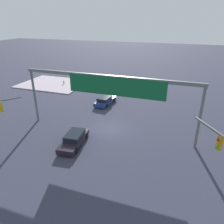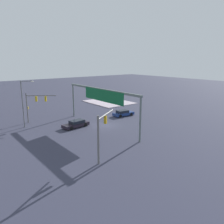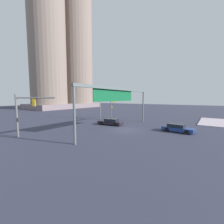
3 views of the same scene
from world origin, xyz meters
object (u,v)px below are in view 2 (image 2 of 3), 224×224
(streetlamp_curved_arm, at_px, (24,101))
(fire_hydrant_on_curb, at_px, (115,102))
(sedan_car_waiting_far, at_px, (123,113))
(sedan_car_approaching, at_px, (76,124))
(traffic_signal_opposite_side, at_px, (34,102))
(traffic_signal_near_corner, at_px, (102,129))

(streetlamp_curved_arm, distance_m, fire_hydrant_on_curb, 26.96)
(sedan_car_waiting_far, bearing_deg, fire_hydrant_on_curb, 62.69)
(streetlamp_curved_arm, relative_size, sedan_car_approaching, 1.64)
(traffic_signal_opposite_side, bearing_deg, streetlamp_curved_arm, -108.19)
(traffic_signal_near_corner, distance_m, traffic_signal_opposite_side, 20.63)
(streetlamp_curved_arm, relative_size, sedan_car_waiting_far, 1.75)
(sedan_car_approaching, distance_m, sedan_car_waiting_far, 11.74)
(traffic_signal_opposite_side, xyz_separation_m, sedan_car_approaching, (-7.16, -4.41, -3.22))
(traffic_signal_near_corner, bearing_deg, sedan_car_waiting_far, 8.72)
(streetlamp_curved_arm, relative_size, fire_hydrant_on_curb, 11.31)
(traffic_signal_near_corner, height_order, traffic_signal_opposite_side, traffic_signal_near_corner)
(sedan_car_approaching, relative_size, sedan_car_waiting_far, 1.07)
(traffic_signal_opposite_side, relative_size, sedan_car_waiting_far, 1.21)
(sedan_car_waiting_far, height_order, fire_hydrant_on_curb, sedan_car_waiting_far)
(traffic_signal_near_corner, xyz_separation_m, traffic_signal_opposite_side, (20.63, 0.21, 0.05))
(traffic_signal_near_corner, xyz_separation_m, fire_hydrant_on_curb, (26.02, -23.13, -3.26))
(traffic_signal_near_corner, relative_size, traffic_signal_opposite_side, 1.02)
(traffic_signal_near_corner, distance_m, sedan_car_approaching, 14.46)
(streetlamp_curved_arm, bearing_deg, fire_hydrant_on_curb, 13.60)
(sedan_car_waiting_far, bearing_deg, streetlamp_curved_arm, 171.06)
(streetlamp_curved_arm, xyz_separation_m, sedan_car_approaching, (-5.52, -6.76, -4.07))
(traffic_signal_near_corner, relative_size, sedan_car_waiting_far, 1.23)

